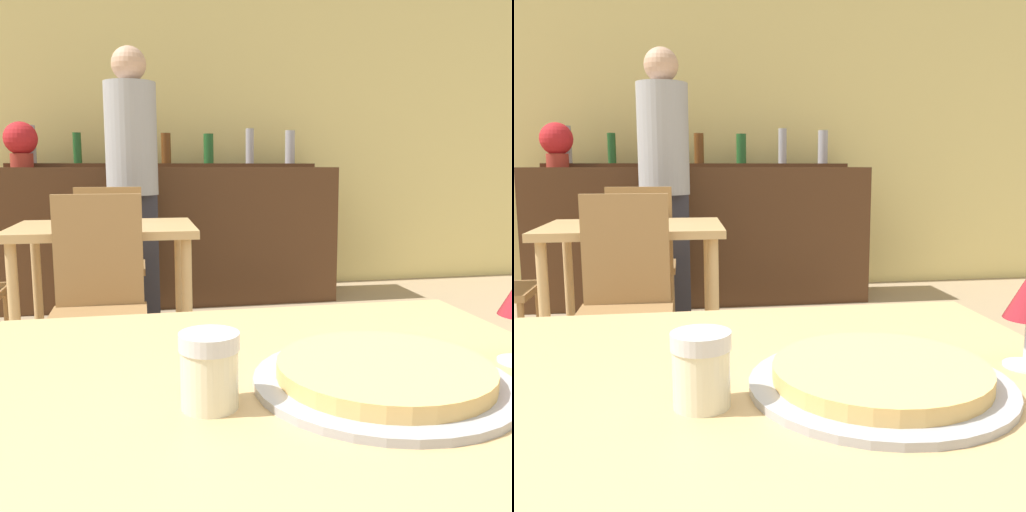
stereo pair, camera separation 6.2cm
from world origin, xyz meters
TOP-DOWN VIEW (x-y plane):
  - wall_back at (0.00, 4.23)m, footprint 8.00×0.05m
  - dining_table_near at (0.00, 0.00)m, footprint 0.98×0.87m
  - dining_table_far at (-0.39, 2.20)m, footprint 0.90×0.71m
  - bar_counter at (0.00, 3.73)m, footprint 2.60×0.56m
  - bar_back_shelf at (0.01, 3.87)m, footprint 2.39×0.24m
  - chair_far_side_front at (-0.39, 1.68)m, footprint 0.40×0.40m
  - chair_far_side_back at (-0.39, 2.72)m, footprint 0.40×0.40m
  - pizza_tray at (0.14, -0.05)m, footprint 0.38×0.38m
  - cheese_shaker at (-0.12, -0.07)m, footprint 0.08×0.08m
  - person_standing at (-0.26, 3.15)m, footprint 0.34×0.34m
  - potted_plant at (-1.05, 3.68)m, footprint 0.24×0.24m

SIDE VIEW (x-z plane):
  - bar_counter at x=0.00m, z-range 0.00..1.06m
  - chair_far_side_front at x=-0.39m, z-range 0.06..1.01m
  - chair_far_side_back at x=-0.39m, z-range 0.06..1.01m
  - dining_table_far at x=-0.39m, z-range 0.28..1.05m
  - dining_table_near at x=0.00m, z-range 0.29..1.05m
  - pizza_tray at x=0.14m, z-range 0.75..0.79m
  - cheese_shaker at x=-0.12m, z-range 0.76..0.86m
  - person_standing at x=-0.26m, z-range 0.09..1.92m
  - bar_back_shelf at x=0.01m, z-range 0.97..1.29m
  - potted_plant at x=-1.05m, z-range 1.08..1.41m
  - wall_back at x=0.00m, z-range 0.00..2.80m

